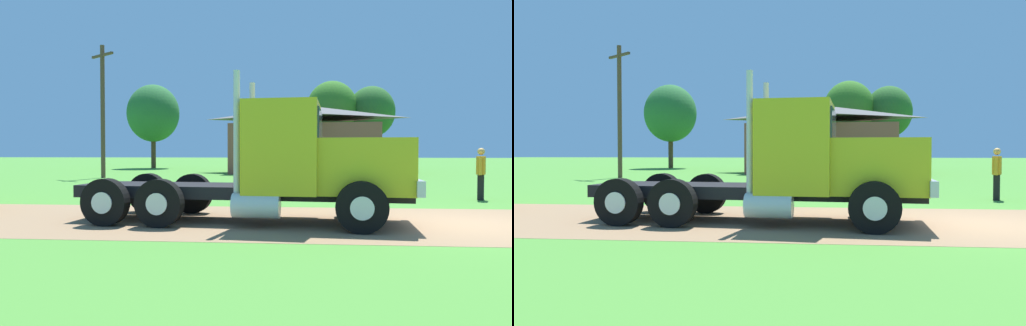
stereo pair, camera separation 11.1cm
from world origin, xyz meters
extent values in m
plane|color=#478630|center=(0.00, 0.00, 0.00)|extent=(200.00, 200.00, 0.00)
cube|color=#8E6D4D|center=(0.00, 0.00, 0.00)|extent=(120.00, 5.29, 0.01)
cube|color=black|center=(-5.26, -0.11, 0.71)|extent=(7.69, 2.19, 0.28)
cube|color=gold|center=(-2.47, -0.35, 1.31)|extent=(2.15, 2.19, 1.21)
cube|color=silver|center=(-1.43, -0.44, 0.89)|extent=(0.35, 2.22, 0.32)
cube|color=gold|center=(-4.25, -0.20, 1.72)|extent=(1.78, 2.44, 2.02)
cube|color=#2D3D4C|center=(-3.44, -0.27, 2.13)|extent=(0.21, 1.93, 0.89)
cylinder|color=silver|center=(-5.08, 0.79, 2.03)|extent=(0.14, 0.14, 2.65)
cylinder|color=silver|center=(-5.24, -1.03, 2.03)|extent=(0.14, 0.14, 2.65)
cylinder|color=silver|center=(-4.81, -1.17, 0.49)|extent=(1.04, 0.60, 0.52)
cylinder|color=black|center=(-2.47, 0.81, 0.52)|extent=(1.06, 0.39, 1.04)
cylinder|color=silver|center=(-2.46, 0.97, 0.52)|extent=(0.47, 0.08, 0.47)
cylinder|color=black|center=(-2.67, -1.50, 0.52)|extent=(1.06, 0.39, 1.04)
cylinder|color=silver|center=(-2.68, -1.66, 0.52)|extent=(0.47, 0.08, 0.47)
cylinder|color=black|center=(-7.95, 1.28, 0.52)|extent=(1.06, 0.39, 1.04)
cylinder|color=silver|center=(-7.93, 1.44, 0.52)|extent=(0.47, 0.08, 0.47)
cylinder|color=black|center=(-8.14, -1.02, 0.52)|extent=(1.06, 0.39, 1.04)
cylinder|color=silver|center=(-8.16, -1.18, 0.52)|extent=(0.47, 0.08, 0.47)
cylinder|color=black|center=(-6.70, 1.17, 0.52)|extent=(1.06, 0.39, 1.04)
cylinder|color=silver|center=(-6.69, 1.33, 0.52)|extent=(0.47, 0.08, 0.47)
cylinder|color=black|center=(-6.90, -1.13, 0.52)|extent=(1.06, 0.39, 1.04)
cylinder|color=silver|center=(-6.91, -1.29, 0.52)|extent=(0.47, 0.08, 0.47)
cube|color=gold|center=(2.17, 5.19, 1.16)|extent=(0.42, 0.51, 0.61)
sphere|color=#D7A352|center=(2.17, 5.19, 1.63)|extent=(0.23, 0.23, 0.23)
cube|color=black|center=(2.21, 5.28, 0.43)|extent=(0.23, 0.22, 0.86)
cube|color=black|center=(2.13, 5.10, 0.43)|extent=(0.23, 0.22, 0.86)
cylinder|color=gold|center=(2.29, 5.43, 1.13)|extent=(0.10, 0.10, 0.58)
cylinder|color=gold|center=(2.05, 4.95, 1.13)|extent=(0.10, 0.10, 0.58)
cube|color=brown|center=(-3.33, 24.18, 1.78)|extent=(10.80, 7.92, 3.56)
pyramid|color=#4C4C4C|center=(-3.33, 24.18, 4.56)|extent=(11.34, 8.32, 1.00)
cube|color=black|center=(-5.10, 20.58, 1.10)|extent=(1.80, 0.16, 2.20)
cylinder|color=brown|center=(-15.67, 16.25, 4.01)|extent=(0.26, 0.26, 8.02)
cube|color=brown|center=(-15.67, 16.25, 7.42)|extent=(1.87, 1.40, 0.14)
cylinder|color=#513823|center=(-17.39, 31.52, 1.61)|extent=(0.44, 0.44, 3.22)
ellipsoid|color=#29642F|center=(-17.39, 31.52, 5.17)|extent=(4.87, 4.87, 5.35)
cylinder|color=#513823|center=(-0.85, 30.60, 1.76)|extent=(0.44, 0.44, 3.53)
ellipsoid|color=#316C20|center=(-0.85, 30.60, 5.34)|extent=(4.53, 4.53, 4.98)
cylinder|color=#513823|center=(2.61, 30.79, 1.73)|extent=(0.44, 0.44, 3.47)
ellipsoid|color=#295D24|center=(2.61, 30.79, 5.11)|extent=(4.10, 4.10, 4.51)
camera|label=1|loc=(-3.96, -10.77, 1.65)|focal=32.34mm
camera|label=2|loc=(-3.85, -10.76, 1.65)|focal=32.34mm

